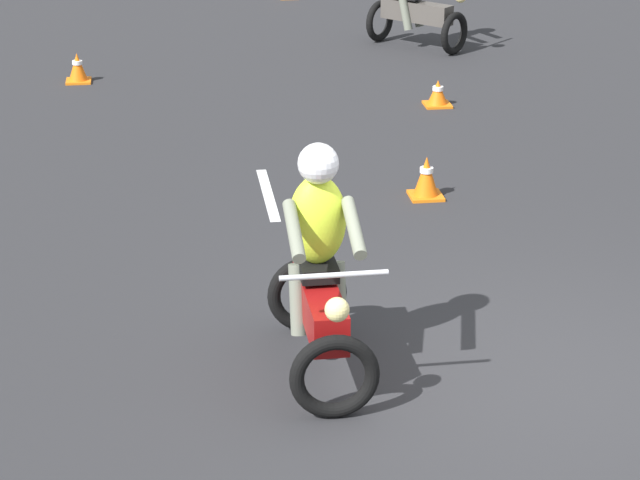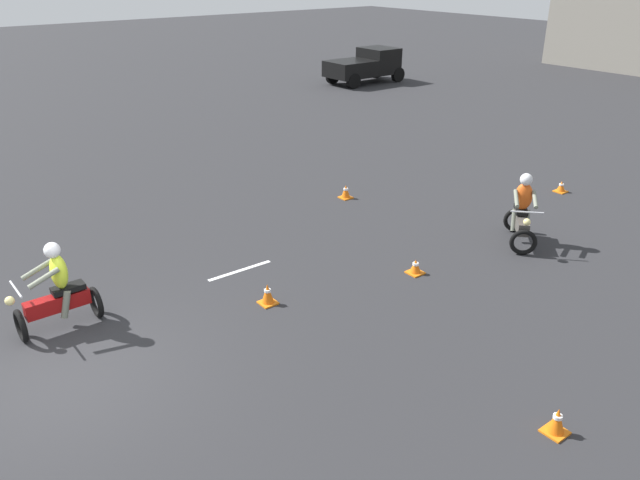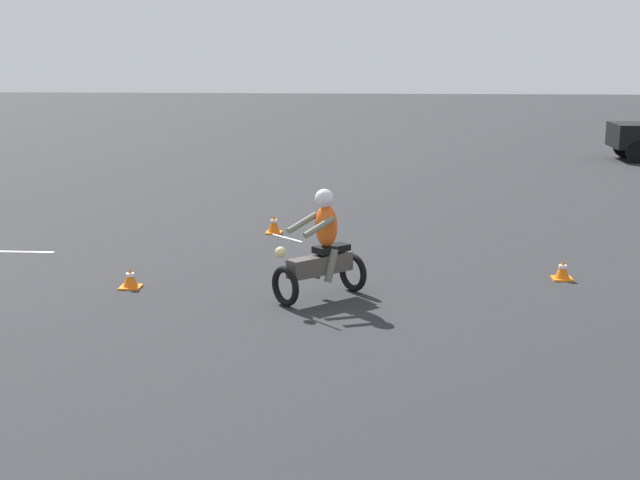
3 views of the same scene
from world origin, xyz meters
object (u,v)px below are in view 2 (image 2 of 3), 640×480
at_px(motorcycle_rider_foreground, 58,292).
at_px(traffic_cone_mid_left, 268,294).
at_px(traffic_cone_near_left, 561,187).
at_px(traffic_cone_mid_center, 557,421).
at_px(motorcycle_rider_background, 522,213).
at_px(traffic_cone_near_right, 415,267).
at_px(pickup_truck, 366,65).
at_px(traffic_cone_far_right, 346,192).

distance_m(motorcycle_rider_foreground, traffic_cone_mid_left, 3.72).
distance_m(traffic_cone_near_left, traffic_cone_mid_left, 10.01).
relative_size(traffic_cone_mid_center, traffic_cone_mid_left, 1.00).
distance_m(motorcycle_rider_background, traffic_cone_mid_center, 6.57).
distance_m(motorcycle_rider_background, traffic_cone_near_right, 3.11).
height_order(traffic_cone_near_left, traffic_cone_mid_center, traffic_cone_mid_center).
bearing_deg(traffic_cone_near_right, traffic_cone_mid_center, -22.66).
bearing_deg(traffic_cone_near_left, traffic_cone_mid_center, -57.29).
xyz_separation_m(pickup_truck, traffic_cone_near_right, (17.20, -13.72, -0.77)).
xyz_separation_m(traffic_cone_near_right, traffic_cone_mid_center, (4.61, -1.93, 0.05)).
bearing_deg(traffic_cone_near_left, pickup_truck, 157.01).
bearing_deg(traffic_cone_mid_left, pickup_truck, 134.14).
bearing_deg(traffic_cone_mid_left, motorcycle_rider_background, 79.32).
height_order(traffic_cone_near_right, traffic_cone_far_right, traffic_cone_far_right).
bearing_deg(traffic_cone_mid_left, traffic_cone_near_left, 91.21).
height_order(motorcycle_rider_background, traffic_cone_far_right, motorcycle_rider_background).
height_order(motorcycle_rider_foreground, traffic_cone_near_right, motorcycle_rider_foreground).
relative_size(motorcycle_rider_foreground, traffic_cone_mid_left, 4.00).
relative_size(motorcycle_rider_background, traffic_cone_near_right, 5.19).
bearing_deg(pickup_truck, motorcycle_rider_foreground, -53.62).
bearing_deg(traffic_cone_mid_center, traffic_cone_near_right, 157.34).
distance_m(motorcycle_rider_background, traffic_cone_near_left, 4.11).
bearing_deg(traffic_cone_near_right, traffic_cone_near_left, 98.59).
height_order(traffic_cone_mid_center, traffic_cone_far_right, traffic_cone_mid_center).
distance_m(motorcycle_rider_background, pickup_truck, 20.53).
xyz_separation_m(motorcycle_rider_background, traffic_cone_mid_center, (4.27, -4.97, -0.53)).
bearing_deg(traffic_cone_mid_center, motorcycle_rider_foreground, -146.55).
xyz_separation_m(motorcycle_rider_background, pickup_truck, (-17.53, 10.68, 0.20)).
relative_size(traffic_cone_mid_center, traffic_cone_far_right, 1.08).
xyz_separation_m(motorcycle_rider_background, traffic_cone_near_right, (-0.34, -3.04, -0.57)).
distance_m(traffic_cone_near_left, traffic_cone_mid_center, 10.45).
bearing_deg(motorcycle_rider_background, motorcycle_rider_foreground, 31.26).
xyz_separation_m(pickup_truck, traffic_cone_mid_left, (16.37, -16.86, -0.73)).
xyz_separation_m(motorcycle_rider_foreground, traffic_cone_near_right, (2.33, 6.51, -0.57)).
distance_m(pickup_truck, traffic_cone_far_right, 17.58).
relative_size(traffic_cone_near_left, traffic_cone_near_right, 1.00).
bearing_deg(traffic_cone_near_right, motorcycle_rider_foreground, -109.69).
height_order(motorcycle_rider_background, traffic_cone_near_right, motorcycle_rider_background).
bearing_deg(traffic_cone_mid_left, traffic_cone_mid_center, 12.62).
bearing_deg(traffic_cone_far_right, traffic_cone_near_left, 57.13).
xyz_separation_m(motorcycle_rider_foreground, traffic_cone_far_right, (-2.03, 8.23, -0.54)).
bearing_deg(traffic_cone_near_right, pickup_truck, 141.41).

